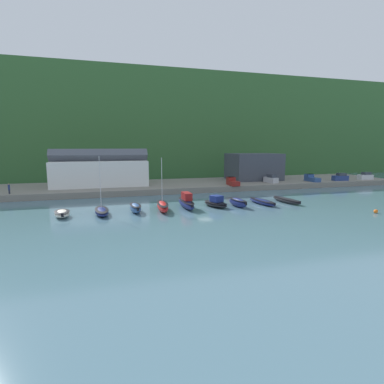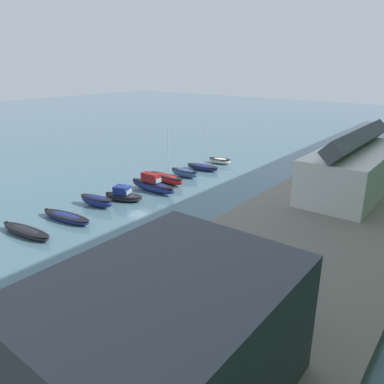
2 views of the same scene
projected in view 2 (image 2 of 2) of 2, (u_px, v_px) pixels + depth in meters
ground_plane at (137, 199)px, 54.22m from camera, size 320.00×320.00×0.00m
quay_promenade at (302, 243)px, 39.52m from camera, size 124.74×20.27×1.33m
harbor_clubhouse at (354, 168)px, 52.33m from camera, size 22.68×8.55×8.98m
yacht_club_building at (165, 341)px, 19.32m from camera, size 13.96×10.61×7.47m
moored_boat_0 at (220, 161)px, 73.02m from camera, size 2.89×4.68×1.08m
moored_boat_1 at (203, 167)px, 68.55m from camera, size 2.70×6.72×9.40m
moored_boat_2 at (185, 173)px, 64.33m from camera, size 2.06×5.41×1.43m
moored_boat_3 at (166, 178)px, 61.01m from camera, size 2.29×7.48×9.04m
moored_boat_4 at (153, 185)px, 56.90m from camera, size 1.83×8.61×2.84m
moored_boat_5 at (123, 195)px, 53.32m from camera, size 4.21×6.22×2.13m
moored_boat_6 at (97, 201)px, 51.02m from camera, size 2.34×5.61×1.57m
moored_boat_7 at (66, 217)px, 46.46m from camera, size 2.86×7.99×0.92m
moored_boat_8 at (26, 232)px, 42.46m from camera, size 2.63×8.00×0.92m
parked_car_2 at (63, 331)px, 24.16m from camera, size 2.30×4.39×2.16m
parked_car_3 at (362, 148)px, 75.78m from camera, size 4.32×2.10×2.16m
pickup_truck_1 at (166, 254)px, 34.04m from camera, size 2.17×4.81×1.90m
person_on_quay at (337, 153)px, 70.74m from camera, size 0.40×0.40×2.14m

